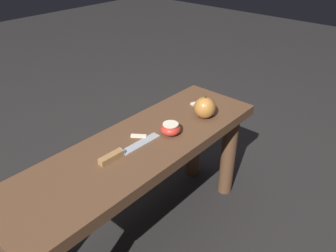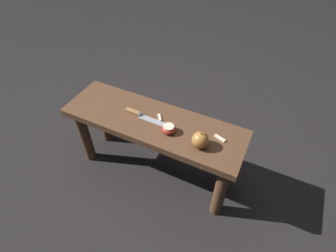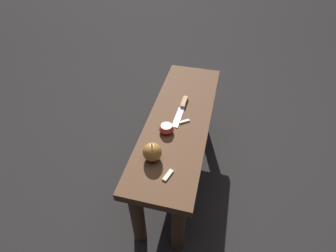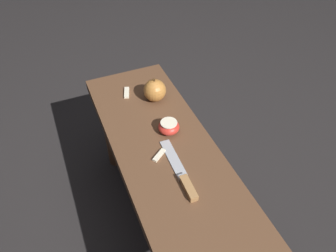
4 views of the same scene
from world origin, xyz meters
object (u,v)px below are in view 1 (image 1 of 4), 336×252
wooden_bench (141,167)px  apple_whole (205,108)px  knife (121,153)px  apple_cut (171,129)px

wooden_bench → apple_whole: bearing=-11.3°
wooden_bench → knife: knife is taller
wooden_bench → knife: (-0.09, -0.00, 0.11)m
wooden_bench → apple_whole: apple_whole is taller
knife → apple_whole: 0.38m
wooden_bench → apple_whole: 0.33m
apple_whole → apple_cut: 0.18m
wooden_bench → apple_cut: apple_cut is taller
apple_cut → wooden_bench: bearing=160.8°
apple_cut → apple_whole: bearing=-5.9°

